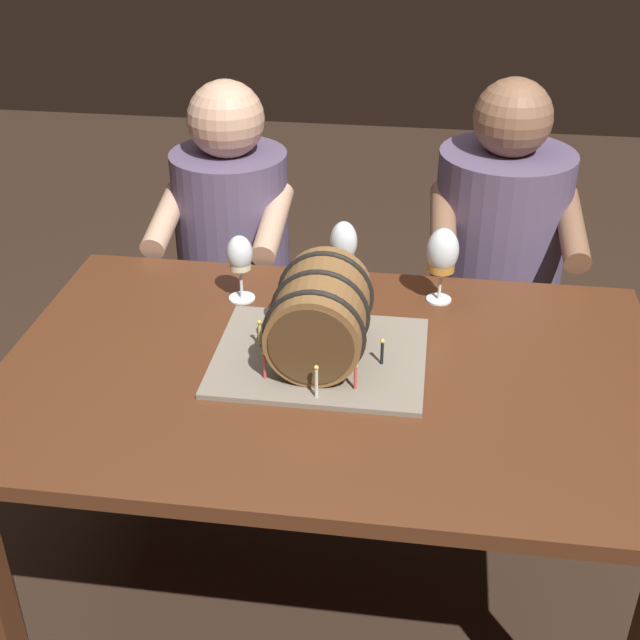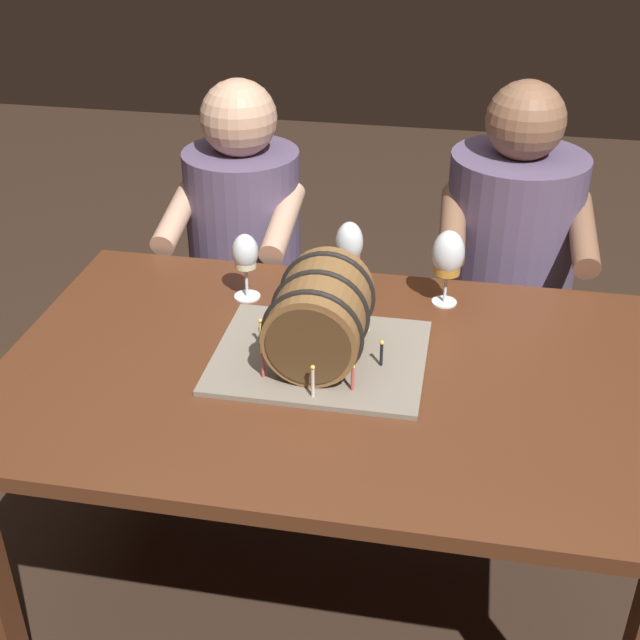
{
  "view_description": "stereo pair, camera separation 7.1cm",
  "coord_description": "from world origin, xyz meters",
  "px_view_note": "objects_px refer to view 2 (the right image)",
  "views": [
    {
      "loc": [
        0.19,
        -1.53,
        1.78
      ],
      "look_at": [
        -0.03,
        0.03,
        0.84
      ],
      "focal_mm": 47.92,
      "sensor_mm": 36.0,
      "label": 1
    },
    {
      "loc": [
        0.26,
        -1.52,
        1.78
      ],
      "look_at": [
        -0.03,
        0.03,
        0.84
      ],
      "focal_mm": 47.92,
      "sensor_mm": 36.0,
      "label": 2
    }
  ],
  "objects_px": {
    "wine_glass_rose": "(349,246)",
    "person_seated_left": "(246,277)",
    "wine_glass_white": "(245,255)",
    "person_seated_right": "(505,290)",
    "wine_glass_amber": "(448,256)",
    "barrel_cake": "(320,321)",
    "dining_table": "(329,406)"
  },
  "relations": [
    {
      "from": "person_seated_right",
      "to": "wine_glass_white",
      "type": "bearing_deg",
      "value": -143.72
    },
    {
      "from": "wine_glass_white",
      "to": "wine_glass_amber",
      "type": "distance_m",
      "value": 0.49
    },
    {
      "from": "wine_glass_amber",
      "to": "person_seated_left",
      "type": "bearing_deg",
      "value": 146.32
    },
    {
      "from": "barrel_cake",
      "to": "wine_glass_amber",
      "type": "relative_size",
      "value": 2.39
    },
    {
      "from": "wine_glass_white",
      "to": "wine_glass_rose",
      "type": "bearing_deg",
      "value": 17.13
    },
    {
      "from": "barrel_cake",
      "to": "person_seated_right",
      "type": "xyz_separation_m",
      "value": [
        0.42,
        0.72,
        -0.27
      ]
    },
    {
      "from": "barrel_cake",
      "to": "wine_glass_rose",
      "type": "relative_size",
      "value": 2.44
    },
    {
      "from": "dining_table",
      "to": "wine_glass_amber",
      "type": "xyz_separation_m",
      "value": [
        0.23,
        0.34,
        0.23
      ]
    },
    {
      "from": "person_seated_left",
      "to": "person_seated_right",
      "type": "bearing_deg",
      "value": 0.03
    },
    {
      "from": "wine_glass_rose",
      "to": "person_seated_left",
      "type": "xyz_separation_m",
      "value": [
        -0.38,
        0.4,
        -0.33
      ]
    },
    {
      "from": "dining_table",
      "to": "barrel_cake",
      "type": "height_order",
      "value": "barrel_cake"
    },
    {
      "from": "dining_table",
      "to": "barrel_cake",
      "type": "xyz_separation_m",
      "value": [
        -0.03,
        0.03,
        0.2
      ]
    },
    {
      "from": "dining_table",
      "to": "wine_glass_white",
      "type": "height_order",
      "value": "wine_glass_white"
    },
    {
      "from": "dining_table",
      "to": "person_seated_right",
      "type": "height_order",
      "value": "person_seated_right"
    },
    {
      "from": "wine_glass_amber",
      "to": "wine_glass_rose",
      "type": "bearing_deg",
      "value": 176.7
    },
    {
      "from": "dining_table",
      "to": "wine_glass_rose",
      "type": "distance_m",
      "value": 0.42
    },
    {
      "from": "wine_glass_amber",
      "to": "dining_table",
      "type": "bearing_deg",
      "value": -124.27
    },
    {
      "from": "dining_table",
      "to": "wine_glass_rose",
      "type": "relative_size",
      "value": 7.57
    },
    {
      "from": "wine_glass_white",
      "to": "person_seated_left",
      "type": "height_order",
      "value": "person_seated_left"
    },
    {
      "from": "wine_glass_amber",
      "to": "person_seated_right",
      "type": "xyz_separation_m",
      "value": [
        0.17,
        0.42,
        -0.3
      ]
    },
    {
      "from": "wine_glass_amber",
      "to": "wine_glass_rose",
      "type": "relative_size",
      "value": 1.02
    },
    {
      "from": "wine_glass_rose",
      "to": "person_seated_right",
      "type": "xyz_separation_m",
      "value": [
        0.41,
        0.4,
        -0.3
      ]
    },
    {
      "from": "barrel_cake",
      "to": "person_seated_left",
      "type": "relative_size",
      "value": 0.4
    },
    {
      "from": "person_seated_left",
      "to": "person_seated_right",
      "type": "relative_size",
      "value": 0.97
    },
    {
      "from": "wine_glass_rose",
      "to": "dining_table",
      "type": "bearing_deg",
      "value": -88.07
    },
    {
      "from": "dining_table",
      "to": "person_seated_left",
      "type": "distance_m",
      "value": 0.86
    },
    {
      "from": "barrel_cake",
      "to": "wine_glass_amber",
      "type": "xyz_separation_m",
      "value": [
        0.25,
        0.3,
        0.03
      ]
    },
    {
      "from": "wine_glass_white",
      "to": "wine_glass_rose",
      "type": "xyz_separation_m",
      "value": [
        0.24,
        0.08,
        0.01
      ]
    },
    {
      "from": "wine_glass_amber",
      "to": "person_seated_right",
      "type": "bearing_deg",
      "value": 68.34
    },
    {
      "from": "person_seated_right",
      "to": "wine_glass_rose",
      "type": "bearing_deg",
      "value": -135.3
    },
    {
      "from": "person_seated_left",
      "to": "wine_glass_rose",
      "type": "bearing_deg",
      "value": -46.4
    },
    {
      "from": "dining_table",
      "to": "wine_glass_rose",
      "type": "xyz_separation_m",
      "value": [
        -0.01,
        0.35,
        0.23
      ]
    }
  ]
}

